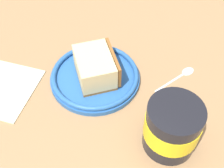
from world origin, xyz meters
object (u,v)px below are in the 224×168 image
object	(u,v)px
cake_slice	(96,67)
tea_mug	(172,126)
teaspoon	(183,74)
folded_napkin	(1,88)
small_plate	(95,77)

from	to	relation	value
cake_slice	tea_mug	distance (cm)	19.92
cake_slice	teaspoon	world-z (taller)	cake_slice
cake_slice	teaspoon	bearing A→B (deg)	-43.27
tea_mug	folded_napkin	xyz separation A→B (cm)	(-13.21, 32.57, -4.85)
teaspoon	folded_napkin	size ratio (longest dim) A/B	0.80
tea_mug	teaspoon	distance (cm)	17.62
tea_mug	folded_napkin	size ratio (longest dim) A/B	0.85
cake_slice	tea_mug	xyz separation A→B (cm)	(-1.92, -19.79, 1.25)
small_plate	cake_slice	bearing A→B (deg)	-31.64
cake_slice	tea_mug	bearing A→B (deg)	-95.54
tea_mug	folded_napkin	world-z (taller)	tea_mug
tea_mug	teaspoon	world-z (taller)	tea_mug
cake_slice	teaspoon	distance (cm)	18.85
small_plate	tea_mug	bearing A→B (deg)	-94.84
small_plate	teaspoon	size ratio (longest dim) A/B	1.68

